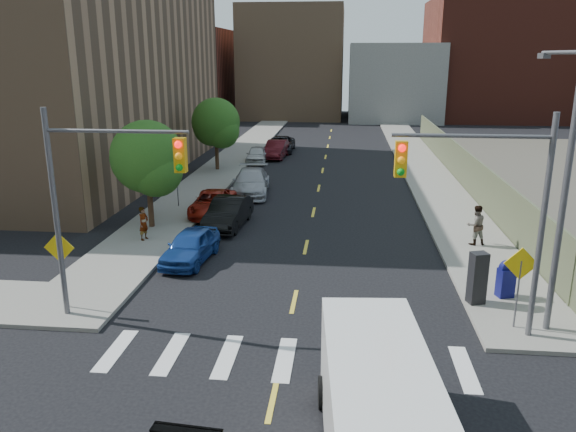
% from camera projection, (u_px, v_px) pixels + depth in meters
% --- Properties ---
extents(sidewalk_nw, '(3.50, 73.00, 0.15)m').
position_uv_depth(sidewalk_nw, '(245.00, 148.00, 52.91)').
color(sidewalk_nw, gray).
rests_on(sidewalk_nw, ground).
extents(sidewalk_ne, '(3.50, 73.00, 0.15)m').
position_uv_depth(sidewalk_ne, '(412.00, 151.00, 51.39)').
color(sidewalk_ne, gray).
rests_on(sidewalk_ne, ground).
extents(fence_north, '(0.12, 44.00, 2.50)m').
position_uv_depth(fence_north, '(462.00, 167.00, 37.98)').
color(fence_north, '#5C6547').
rests_on(fence_north, ground).
extents(building_nw, '(22.00, 30.00, 16.00)m').
position_uv_depth(building_nw, '(23.00, 63.00, 41.12)').
color(building_nw, '#8C6B4C').
rests_on(building_nw, ground).
extents(bg_bldg_west, '(14.00, 18.00, 12.00)m').
position_uv_depth(bg_bldg_west, '(180.00, 74.00, 79.92)').
color(bg_bldg_west, '#592319').
rests_on(bg_bldg_west, ground).
extents(bg_bldg_midwest, '(14.00, 16.00, 15.00)m').
position_uv_depth(bg_bldg_midwest, '(293.00, 63.00, 79.86)').
color(bg_bldg_midwest, '#8C6B4C').
rests_on(bg_bldg_midwest, ground).
extents(bg_bldg_center, '(12.00, 16.00, 10.00)m').
position_uv_depth(bg_bldg_center, '(393.00, 82.00, 77.26)').
color(bg_bldg_center, gray).
rests_on(bg_bldg_center, ground).
extents(bg_bldg_east, '(18.00, 18.00, 16.00)m').
position_uv_depth(bg_bldg_east, '(496.00, 59.00, 76.98)').
color(bg_bldg_east, '#592319').
rests_on(bg_bldg_east, ground).
extents(signal_nw, '(4.59, 0.30, 7.00)m').
position_uv_depth(signal_nw, '(99.00, 188.00, 17.56)').
color(signal_nw, '#59595E').
rests_on(signal_nw, ground).
extents(signal_ne, '(4.59, 0.30, 7.00)m').
position_uv_depth(signal_ne, '(492.00, 197.00, 16.39)').
color(signal_ne, '#59595E').
rests_on(signal_ne, ground).
extents(streetlight_ne, '(0.25, 3.70, 9.00)m').
position_uv_depth(streetlight_ne, '(563.00, 169.00, 16.84)').
color(streetlight_ne, '#59595E').
rests_on(streetlight_ne, ground).
extents(warn_sign_nw, '(1.06, 0.06, 2.83)m').
position_uv_depth(warn_sign_nw, '(60.00, 256.00, 18.92)').
color(warn_sign_nw, '#59595E').
rests_on(warn_sign_nw, ground).
extents(warn_sign_ne, '(1.06, 0.06, 2.83)m').
position_uv_depth(warn_sign_ne, '(520.00, 273.00, 17.45)').
color(warn_sign_ne, '#59595E').
rests_on(warn_sign_ne, ground).
extents(warn_sign_midwest, '(1.06, 0.06, 2.83)m').
position_uv_depth(warn_sign_midwest, '(177.00, 175.00, 31.83)').
color(warn_sign_midwest, '#59595E').
rests_on(warn_sign_midwest, ground).
extents(tree_west_near, '(3.66, 3.64, 5.52)m').
position_uv_depth(tree_west_near, '(148.00, 161.00, 27.65)').
color(tree_west_near, '#332114').
rests_on(tree_west_near, ground).
extents(tree_west_far, '(3.66, 3.64, 5.52)m').
position_uv_depth(tree_west_far, '(216.00, 125.00, 42.00)').
color(tree_west_far, '#332114').
rests_on(tree_west_far, ground).
extents(parked_car_blue, '(2.02, 4.20, 1.38)m').
position_uv_depth(parked_car_blue, '(190.00, 246.00, 23.90)').
color(parked_car_blue, navy).
rests_on(parked_car_blue, ground).
extents(parked_car_black, '(1.92, 4.68, 1.51)m').
position_uv_depth(parked_car_black, '(228.00, 213.00, 28.74)').
color(parked_car_black, black).
rests_on(parked_car_black, ground).
extents(parked_car_red, '(2.38, 4.79, 1.31)m').
position_uv_depth(parked_car_red, '(213.00, 203.00, 30.96)').
color(parked_car_red, maroon).
rests_on(parked_car_red, ground).
extents(parked_car_silver, '(2.69, 5.62, 1.58)m').
position_uv_depth(parked_car_silver, '(251.00, 182.00, 35.47)').
color(parked_car_silver, '#A5A7AD').
rests_on(parked_car_silver, ground).
extents(parked_car_white, '(1.82, 4.06, 1.35)m').
position_uv_depth(parked_car_white, '(257.00, 155.00, 45.88)').
color(parked_car_white, '#BCBCBC').
rests_on(parked_car_white, ground).
extents(parked_car_maroon, '(1.92, 4.66, 1.50)m').
position_uv_depth(parked_car_maroon, '(276.00, 149.00, 48.14)').
color(parked_car_maroon, '#420D13').
rests_on(parked_car_maroon, ground).
extents(parked_car_grey, '(2.34, 5.05, 1.40)m').
position_uv_depth(parked_car_grey, '(281.00, 144.00, 51.16)').
color(parked_car_grey, black).
rests_on(parked_car_grey, ground).
extents(cargo_van, '(2.70, 5.75, 2.56)m').
position_uv_depth(cargo_van, '(375.00, 398.00, 12.18)').
color(cargo_van, silver).
rests_on(cargo_van, ground).
extents(mailbox, '(0.65, 0.56, 1.35)m').
position_uv_depth(mailbox, '(506.00, 279.00, 20.04)').
color(mailbox, '#0F1158').
rests_on(mailbox, sidewalk_ne).
extents(payphone, '(0.66, 0.59, 1.85)m').
position_uv_depth(payphone, '(477.00, 278.00, 19.47)').
color(payphone, black).
rests_on(payphone, sidewalk_ne).
extents(pedestrian_west, '(0.53, 0.67, 1.59)m').
position_uv_depth(pedestrian_west, '(144.00, 223.00, 26.26)').
color(pedestrian_west, gray).
rests_on(pedestrian_west, sidewalk_nw).
extents(pedestrian_east, '(1.06, 0.92, 1.85)m').
position_uv_depth(pedestrian_east, '(476.00, 225.00, 25.54)').
color(pedestrian_east, gray).
rests_on(pedestrian_east, sidewalk_ne).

